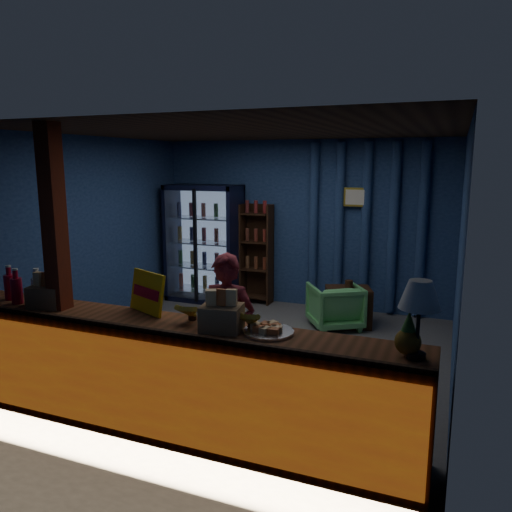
{
  "coord_description": "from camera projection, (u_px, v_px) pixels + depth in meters",
  "views": [
    {
      "loc": [
        2.23,
        -5.29,
        2.26
      ],
      "look_at": [
        0.19,
        -0.2,
        1.22
      ],
      "focal_mm": 35.0,
      "sensor_mm": 36.0,
      "label": 1
    }
  ],
  "objects": [
    {
      "name": "ground",
      "position": [
        248.0,
        351.0,
        6.06
      ],
      "size": [
        4.6,
        4.6,
        0.0
      ],
      "primitive_type": "plane",
      "color": "#515154",
      "rests_on": "ground"
    },
    {
      "name": "room_walls",
      "position": [
        248.0,
        223.0,
        5.77
      ],
      "size": [
        4.6,
        4.6,
        4.6
      ],
      "color": "navy",
      "rests_on": "ground"
    },
    {
      "name": "counter",
      "position": [
        161.0,
        375.0,
        4.23
      ],
      "size": [
        4.4,
        0.57,
        0.99
      ],
      "color": "brown",
      "rests_on": "ground"
    },
    {
      "name": "support_post",
      "position": [
        58.0,
        271.0,
        4.47
      ],
      "size": [
        0.16,
        0.16,
        2.6
      ],
      "primitive_type": "cube",
      "color": "maroon",
      "rests_on": "ground"
    },
    {
      "name": "beverage_cooler",
      "position": [
        206.0,
        244.0,
        8.21
      ],
      "size": [
        1.2,
        0.62,
        1.9
      ],
      "color": "black",
      "rests_on": "ground"
    },
    {
      "name": "bottle_shelf",
      "position": [
        257.0,
        254.0,
        8.05
      ],
      "size": [
        0.5,
        0.28,
        1.6
      ],
      "color": "#331D10",
      "rests_on": "ground"
    },
    {
      "name": "curtain_folds",
      "position": [
        365.0,
        228.0,
        7.41
      ],
      "size": [
        1.74,
        0.14,
        2.5
      ],
      "color": "navy",
      "rests_on": "room_walls"
    },
    {
      "name": "framed_picture",
      "position": [
        356.0,
        197.0,
        7.34
      ],
      "size": [
        0.36,
        0.04,
        0.28
      ],
      "color": "gold",
      "rests_on": "room_walls"
    },
    {
      "name": "shopkeeper",
      "position": [
        227.0,
        333.0,
        4.53
      ],
      "size": [
        0.56,
        0.39,
        1.46
      ],
      "primitive_type": "imported",
      "rotation": [
        0.0,
        0.0,
        0.08
      ],
      "color": "maroon",
      "rests_on": "ground"
    },
    {
      "name": "green_chair",
      "position": [
        335.0,
        306.0,
        6.87
      ],
      "size": [
        0.92,
        0.92,
        0.61
      ],
      "primitive_type": "imported",
      "rotation": [
        0.0,
        0.0,
        3.72
      ],
      "color": "#5EBD67",
      "rests_on": "ground"
    },
    {
      "name": "side_table",
      "position": [
        348.0,
        307.0,
        6.94
      ],
      "size": [
        0.72,
        0.62,
        0.66
      ],
      "color": "#331D10",
      "rests_on": "ground"
    },
    {
      "name": "yellow_sign",
      "position": [
        147.0,
        292.0,
        4.39
      ],
      "size": [
        0.45,
        0.26,
        0.36
      ],
      "color": "yellow",
      "rests_on": "counter"
    },
    {
      "name": "soda_bottles",
      "position": [
        21.0,
        288.0,
        4.72
      ],
      "size": [
        0.45,
        0.18,
        0.34
      ],
      "color": "#AD0B21",
      "rests_on": "counter"
    },
    {
      "name": "snack_box_left",
      "position": [
        48.0,
        294.0,
        4.57
      ],
      "size": [
        0.35,
        0.31,
        0.32
      ],
      "color": "olive",
      "rests_on": "counter"
    },
    {
      "name": "snack_box_centre",
      "position": [
        222.0,
        316.0,
        3.93
      ],
      "size": [
        0.35,
        0.3,
        0.33
      ],
      "color": "olive",
      "rests_on": "counter"
    },
    {
      "name": "pastry_tray",
      "position": [
        268.0,
        330.0,
        3.88
      ],
      "size": [
        0.41,
        0.41,
        0.07
      ],
      "color": "silver",
      "rests_on": "counter"
    },
    {
      "name": "banana_bunches",
      "position": [
        218.0,
        316.0,
        4.03
      ],
      "size": [
        0.79,
        0.3,
        0.17
      ],
      "color": "gold",
      "rests_on": "counter"
    },
    {
      "name": "table_lamp",
      "position": [
        420.0,
        298.0,
        3.3
      ],
      "size": [
        0.28,
        0.28,
        0.55
      ],
      "color": "black",
      "rests_on": "counter"
    },
    {
      "name": "pineapple",
      "position": [
        408.0,
        338.0,
        3.4
      ],
      "size": [
        0.18,
        0.18,
        0.31
      ],
      "color": "olive",
      "rests_on": "counter"
    }
  ]
}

